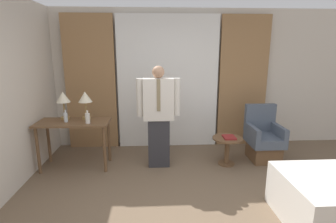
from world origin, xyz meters
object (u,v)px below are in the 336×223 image
object	(u,v)px
table_lamp_left	(63,99)
armchair	(263,140)
side_table	(227,146)
bottle_by_lamp	(66,117)
table_lamp_right	(85,99)
person	(159,114)
book	(229,137)
desk	(74,129)
bottle_near_edge	(88,118)

from	to	relation	value
table_lamp_left	armchair	distance (m)	3.53
side_table	bottle_by_lamp	bearing A→B (deg)	179.57
table_lamp_left	side_table	world-z (taller)	table_lamp_left
table_lamp_left	table_lamp_right	bearing A→B (deg)	0.00
person	book	distance (m)	1.25
desk	side_table	bearing A→B (deg)	-1.10
desk	person	distance (m)	1.41
bottle_by_lamp	table_lamp_left	bearing A→B (deg)	112.27
table_lamp_left	bottle_by_lamp	bearing A→B (deg)	-67.73
desk	armchair	distance (m)	3.28
bottle_near_edge	side_table	xyz separation A→B (m)	(2.29, 0.08, -0.55)
desk	bottle_by_lamp	world-z (taller)	bottle_by_lamp
table_lamp_right	side_table	distance (m)	2.52
table_lamp_right	bottle_near_edge	world-z (taller)	table_lamp_right
table_lamp_left	side_table	bearing A→B (deg)	-4.12
desk	table_lamp_right	size ratio (longest dim) A/B	2.49
bottle_near_edge	side_table	world-z (taller)	bottle_near_edge
table_lamp_left	person	bearing A→B (deg)	-6.61
armchair	book	bearing A→B (deg)	-162.49
table_lamp_left	bottle_by_lamp	xyz separation A→B (m)	(0.07, -0.18, -0.26)
table_lamp_left	desk	bearing A→B (deg)	-39.63
desk	person	size ratio (longest dim) A/B	0.69
desk	book	xyz separation A→B (m)	(2.57, -0.07, -0.17)
table_lamp_right	bottle_by_lamp	size ratio (longest dim) A/B	2.37
desk	table_lamp_right	world-z (taller)	table_lamp_right
bottle_by_lamp	book	world-z (taller)	bottle_by_lamp
bottle_by_lamp	armchair	bearing A→B (deg)	2.96
table_lamp_right	side_table	bearing A→B (deg)	-4.74
table_lamp_left	table_lamp_right	xyz separation A→B (m)	(0.36, 0.00, 0.00)
person	table_lamp_left	bearing A→B (deg)	173.39
desk	table_lamp_right	bearing A→B (deg)	39.63
desk	table_lamp_right	xyz separation A→B (m)	(0.18, 0.15, 0.47)
bottle_near_edge	person	size ratio (longest dim) A/B	0.12
desk	bottle_near_edge	world-z (taller)	bottle_near_edge
bottle_near_edge	person	xyz separation A→B (m)	(1.12, 0.09, 0.03)
table_lamp_right	book	world-z (taller)	table_lamp_right
table_lamp_right	person	distance (m)	1.24
table_lamp_right	desk	bearing A→B (deg)	-140.37
desk	bottle_near_edge	distance (m)	0.36
table_lamp_left	table_lamp_right	size ratio (longest dim) A/B	1.00
armchair	book	world-z (taller)	armchair
bottle_near_edge	person	world-z (taller)	person
table_lamp_right	bottle_by_lamp	bearing A→B (deg)	-148.12
table_lamp_left	armchair	bearing A→B (deg)	-0.05
bottle_by_lamp	person	bearing A→B (deg)	-0.18
table_lamp_left	person	distance (m)	1.59
side_table	bottle_near_edge	bearing A→B (deg)	-178.02
armchair	bottle_by_lamp	bearing A→B (deg)	-177.04
side_table	book	bearing A→B (deg)	-50.40
table_lamp_left	person	xyz separation A→B (m)	(1.57, -0.18, -0.23)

